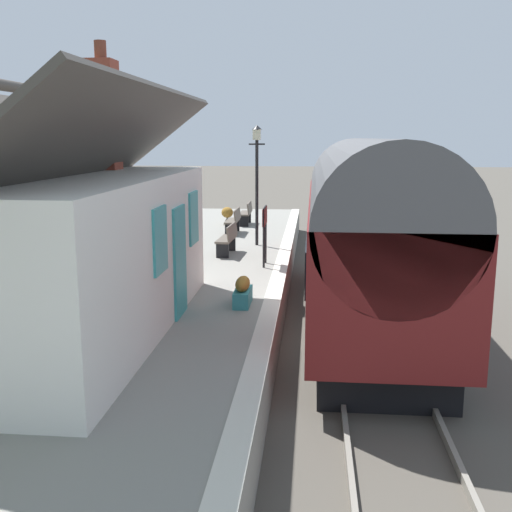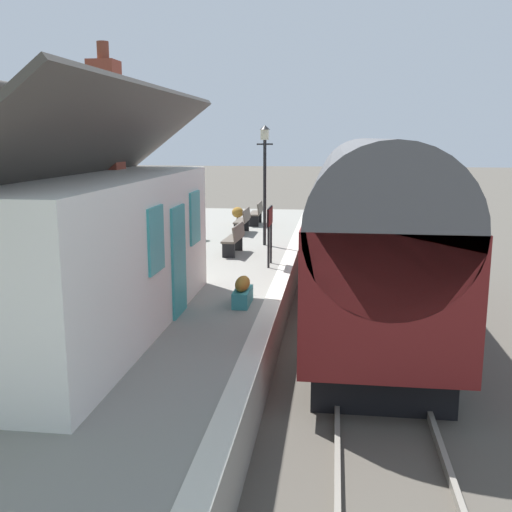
% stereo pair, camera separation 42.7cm
% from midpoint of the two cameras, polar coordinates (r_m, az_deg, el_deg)
% --- Properties ---
extents(ground_plane, '(160.00, 160.00, 0.00)m').
position_cam_midpoint_polar(ground_plane, '(13.00, 5.90, -8.33)').
color(ground_plane, '#4C473F').
extents(platform, '(32.00, 5.23, 0.98)m').
position_cam_midpoint_polar(platform, '(13.30, -9.90, -5.76)').
color(platform, gray).
rests_on(platform, ground).
extents(platform_edge_coping, '(32.00, 0.36, 0.02)m').
position_cam_midpoint_polar(platform_edge_coping, '(12.75, 0.67, -4.01)').
color(platform_edge_coping, beige).
rests_on(platform_edge_coping, platform).
extents(rail_near, '(52.00, 0.08, 0.14)m').
position_cam_midpoint_polar(rail_near, '(13.10, 13.08, -8.10)').
color(rail_near, gray).
rests_on(rail_near, ground).
extents(rail_far, '(52.00, 0.08, 0.14)m').
position_cam_midpoint_polar(rail_far, '(12.98, 6.71, -8.05)').
color(rail_far, gray).
rests_on(rail_far, ground).
extents(train, '(10.79, 2.73, 4.32)m').
position_cam_midpoint_polar(train, '(14.09, 9.70, 2.42)').
color(train, black).
rests_on(train, ground).
extents(station_building, '(7.88, 3.80, 5.26)m').
position_cam_midpoint_polar(station_building, '(10.90, -18.99, 0.73)').
color(station_building, white).
rests_on(station_building, platform).
extents(bench_platform_end, '(1.41, 0.45, 0.88)m').
position_cam_midpoint_polar(bench_platform_end, '(23.41, -1.42, 4.16)').
color(bench_platform_end, brown).
rests_on(bench_platform_end, platform).
extents(bench_near_building, '(1.42, 0.49, 0.88)m').
position_cam_midpoint_polar(bench_near_building, '(17.44, -3.38, 1.70)').
color(bench_near_building, brown).
rests_on(bench_near_building, platform).
extents(bench_mid_platform, '(1.40, 0.44, 0.88)m').
position_cam_midpoint_polar(bench_mid_platform, '(21.25, -2.68, 3.43)').
color(bench_mid_platform, brown).
rests_on(bench_mid_platform, platform).
extents(planter_edge_far, '(0.45, 0.45, 0.70)m').
position_cam_midpoint_polar(planter_edge_far, '(23.33, -3.28, 3.88)').
color(planter_edge_far, gray).
rests_on(planter_edge_far, platform).
extents(planter_edge_near, '(0.47, 0.47, 0.73)m').
position_cam_midpoint_polar(planter_edge_near, '(19.95, -6.99, 2.55)').
color(planter_edge_near, teal).
rests_on(planter_edge_near, platform).
extents(planter_under_sign, '(0.86, 0.32, 0.58)m').
position_cam_midpoint_polar(planter_under_sign, '(12.20, -2.28, -3.41)').
color(planter_under_sign, teal).
rests_on(planter_under_sign, platform).
extents(lamp_post_platform, '(0.32, 0.50, 3.74)m').
position_cam_midpoint_polar(lamp_post_platform, '(18.73, -0.58, 8.93)').
color(lamp_post_platform, black).
rests_on(lamp_post_platform, platform).
extents(station_sign_board, '(0.96, 0.06, 1.57)m').
position_cam_midpoint_polar(station_sign_board, '(15.79, 0.06, 3.33)').
color(station_sign_board, black).
rests_on(station_sign_board, platform).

